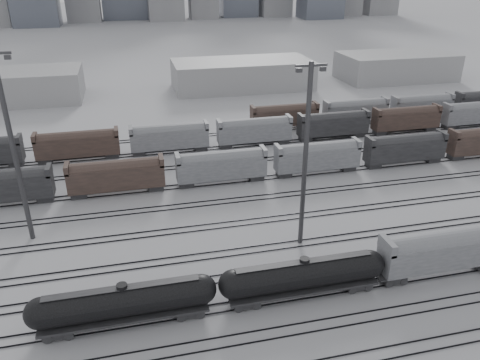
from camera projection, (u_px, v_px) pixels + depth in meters
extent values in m
plane|color=silver|center=(357.00, 292.00, 52.60)|extent=(900.00, 900.00, 0.00)
cube|color=black|center=(404.00, 356.00, 44.01)|extent=(220.00, 0.07, 0.16)
cube|color=black|center=(396.00, 345.00, 45.27)|extent=(220.00, 0.07, 0.16)
cube|color=black|center=(377.00, 320.00, 48.41)|extent=(220.00, 0.07, 0.16)
cube|color=black|center=(371.00, 311.00, 49.68)|extent=(220.00, 0.07, 0.16)
cube|color=black|center=(356.00, 290.00, 52.82)|extent=(220.00, 0.07, 0.16)
cube|color=black|center=(350.00, 283.00, 54.08)|extent=(220.00, 0.07, 0.16)
cube|color=black|center=(337.00, 265.00, 57.23)|extent=(220.00, 0.07, 0.16)
cube|color=black|center=(332.00, 258.00, 58.49)|extent=(220.00, 0.07, 0.16)
cube|color=black|center=(321.00, 243.00, 61.63)|extent=(220.00, 0.07, 0.16)
cube|color=black|center=(317.00, 238.00, 62.90)|extent=(220.00, 0.07, 0.16)
cube|color=black|center=(303.00, 218.00, 67.80)|extent=(220.00, 0.07, 0.16)
cube|color=black|center=(299.00, 213.00, 69.06)|extent=(220.00, 0.07, 0.16)
cube|color=black|center=(287.00, 196.00, 73.97)|extent=(220.00, 0.07, 0.16)
cube|color=black|center=(284.00, 193.00, 75.23)|extent=(220.00, 0.07, 0.16)
cube|color=black|center=(274.00, 178.00, 80.14)|extent=(220.00, 0.07, 0.16)
cube|color=black|center=(272.00, 175.00, 81.40)|extent=(220.00, 0.07, 0.16)
cube|color=black|center=(261.00, 161.00, 87.18)|extent=(220.00, 0.07, 0.16)
cube|color=black|center=(259.00, 158.00, 88.45)|extent=(220.00, 0.07, 0.16)
cube|color=black|center=(250.00, 146.00, 94.23)|extent=(220.00, 0.07, 0.16)
cube|color=black|center=(249.00, 144.00, 95.50)|extent=(220.00, 0.07, 0.16)
cube|color=black|center=(241.00, 133.00, 101.28)|extent=(220.00, 0.07, 0.16)
cube|color=black|center=(240.00, 131.00, 102.55)|extent=(220.00, 0.07, 0.16)
cube|color=black|center=(59.00, 329.00, 46.49)|extent=(2.83, 2.29, 0.76)
cube|color=black|center=(189.00, 309.00, 49.26)|extent=(2.83, 2.29, 0.76)
cube|color=black|center=(126.00, 314.00, 47.64)|extent=(16.87, 2.94, 0.27)
cylinder|color=black|center=(124.00, 301.00, 46.91)|extent=(15.79, 3.16, 3.16)
sphere|color=black|center=(40.00, 313.00, 45.23)|extent=(3.16, 3.16, 3.16)
sphere|color=black|center=(201.00, 289.00, 48.58)|extent=(3.16, 3.16, 3.16)
cylinder|color=black|center=(122.00, 287.00, 46.17)|extent=(1.09, 1.09, 0.54)
cube|color=black|center=(122.00, 288.00, 46.22)|extent=(15.24, 0.98, 0.07)
cube|color=black|center=(245.00, 300.00, 50.54)|extent=(2.84, 2.29, 0.76)
cube|color=black|center=(356.00, 282.00, 53.32)|extent=(2.84, 2.29, 0.76)
cube|color=black|center=(303.00, 287.00, 51.70)|extent=(16.91, 2.95, 0.27)
cylinder|color=black|center=(304.00, 274.00, 50.96)|extent=(15.82, 3.16, 3.16)
sphere|color=black|center=(233.00, 284.00, 49.29)|extent=(3.16, 3.16, 3.16)
sphere|color=black|center=(370.00, 264.00, 52.64)|extent=(3.16, 3.16, 3.16)
cylinder|color=black|center=(305.00, 260.00, 50.22)|extent=(1.09, 1.09, 0.55)
cube|color=black|center=(304.00, 261.00, 50.27)|extent=(15.28, 0.98, 0.07)
cube|color=black|center=(392.00, 277.00, 54.28)|extent=(2.67, 2.16, 0.72)
cube|color=gray|center=(442.00, 252.00, 54.57)|extent=(15.43, 3.09, 3.29)
cylinder|color=gray|center=(444.00, 243.00, 54.05)|extent=(13.99, 2.98, 2.98)
cube|color=gray|center=(388.00, 246.00, 52.13)|extent=(0.72, 3.09, 1.44)
cone|color=black|center=(439.00, 267.00, 55.42)|extent=(2.47, 2.47, 0.93)
cylinder|color=#3C3C3F|center=(14.00, 152.00, 57.72)|extent=(0.64, 0.64, 24.92)
cube|color=#3C3C3F|center=(8.00, 57.00, 53.19)|extent=(0.70, 0.50, 0.50)
cylinder|color=#3C3C3F|center=(305.00, 160.00, 57.00)|extent=(0.61, 0.61, 23.76)
cube|color=#3C3C3F|center=(311.00, 65.00, 52.18)|extent=(3.80, 0.29, 0.29)
cube|color=#3C3C3F|center=(299.00, 70.00, 52.08)|extent=(0.67, 0.48, 0.48)
cube|color=#3C3C3F|center=(323.00, 69.00, 52.68)|extent=(0.67, 0.48, 0.48)
cube|color=black|center=(1.00, 188.00, 70.51)|extent=(15.00, 3.00, 5.60)
cube|color=#503A33|center=(117.00, 177.00, 74.11)|extent=(15.00, 3.00, 5.60)
cube|color=gray|center=(222.00, 167.00, 77.71)|extent=(15.00, 3.00, 5.60)
cube|color=gray|center=(317.00, 158.00, 81.31)|extent=(15.00, 3.00, 5.60)
cube|color=black|center=(405.00, 150.00, 84.91)|extent=(15.00, 3.00, 5.60)
cube|color=#503A33|center=(78.00, 146.00, 86.73)|extent=(15.00, 3.00, 5.60)
cube|color=gray|center=(170.00, 139.00, 90.33)|extent=(15.00, 3.00, 5.60)
cube|color=gray|center=(254.00, 132.00, 93.93)|extent=(15.00, 3.00, 5.60)
cube|color=black|center=(333.00, 126.00, 97.53)|extent=(15.00, 3.00, 5.60)
cube|color=#503A33|center=(406.00, 120.00, 101.13)|extent=(15.00, 3.00, 5.60)
cube|color=gray|center=(474.00, 114.00, 104.73)|extent=(15.00, 3.00, 5.60)
cube|color=#503A33|center=(284.00, 117.00, 102.88)|extent=(15.00, 3.00, 5.60)
cube|color=gray|center=(355.00, 112.00, 106.48)|extent=(15.00, 3.00, 5.60)
cube|color=gray|center=(422.00, 107.00, 110.09)|extent=(15.00, 3.00, 5.60)
cube|color=#A4A4A7|center=(242.00, 74.00, 136.74)|extent=(40.00, 18.00, 8.00)
cube|color=#A4A4A7|center=(396.00, 66.00, 147.33)|extent=(35.00, 18.00, 8.00)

